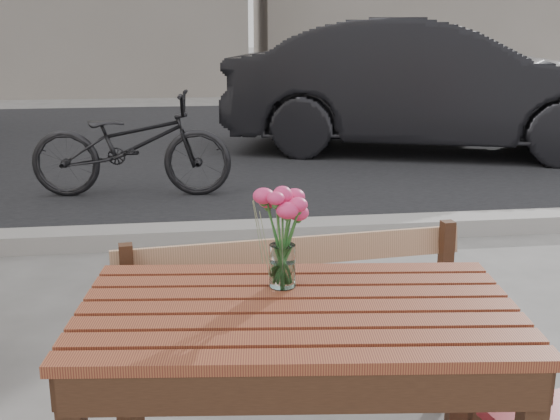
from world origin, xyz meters
The scene contains 6 objects.
street centered at (0.00, 5.06, 0.03)m, with size 30.00×8.12×0.12m.
main_table centered at (-0.02, 0.15, 0.60)m, with size 1.24×0.81×0.72m.
main_bench centered at (0.07, 0.63, 0.47)m, with size 1.28×0.50×0.78m.
main_vase centered at (-0.04, 0.29, 0.90)m, with size 0.16×0.16×0.29m.
parked_car centered at (2.48, 6.12, 0.75)m, with size 1.58×4.54×1.50m, color black.
bicycle centered at (-0.75, 4.44, 0.44)m, with size 0.59×1.69×0.89m, color black.
Camera 1 is at (-0.30, -1.57, 1.46)m, focal length 45.00 mm.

